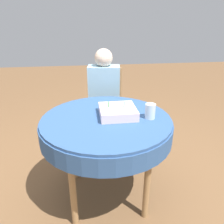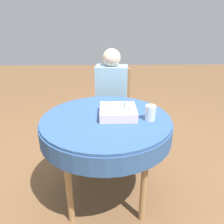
{
  "view_description": "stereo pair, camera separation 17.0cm",
  "coord_description": "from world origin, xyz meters",
  "views": [
    {
      "loc": [
        -0.16,
        -1.54,
        1.49
      ],
      "look_at": [
        0.05,
        0.01,
        0.82
      ],
      "focal_mm": 35.0,
      "sensor_mm": 36.0,
      "label": 1
    },
    {
      "loc": [
        0.01,
        -1.55,
        1.49
      ],
      "look_at": [
        0.05,
        0.01,
        0.82
      ],
      "focal_mm": 35.0,
      "sensor_mm": 36.0,
      "label": 2
    }
  ],
  "objects": [
    {
      "name": "birthday_cake",
      "position": [
        0.1,
        0.03,
        0.81
      ],
      "size": [
        0.28,
        0.28,
        0.12
      ],
      "color": "silver",
      "rests_on": "dining_table"
    },
    {
      "name": "person",
      "position": [
        0.06,
        0.76,
        0.72
      ],
      "size": [
        0.36,
        0.33,
        1.2
      ],
      "rotation": [
        0.0,
        0.0,
        -0.13
      ],
      "color": "beige",
      "rests_on": "ground_plane"
    },
    {
      "name": "chair",
      "position": [
        0.07,
        0.87,
        0.51
      ],
      "size": [
        0.5,
        0.5,
        0.95
      ],
      "rotation": [
        0.0,
        0.0,
        -0.13
      ],
      "color": "#A37A4C",
      "rests_on": "ground_plane"
    },
    {
      "name": "dining_table",
      "position": [
        0.0,
        0.0,
        0.68
      ],
      "size": [
        1.03,
        1.03,
        0.78
      ],
      "color": "#335689",
      "rests_on": "ground_plane"
    },
    {
      "name": "ground_plane",
      "position": [
        0.0,
        0.0,
        0.0
      ],
      "size": [
        12.0,
        12.0,
        0.0
      ],
      "primitive_type": "plane",
      "color": "brown"
    },
    {
      "name": "drinking_glass",
      "position": [
        0.34,
        -0.05,
        0.84
      ],
      "size": [
        0.08,
        0.08,
        0.12
      ],
      "color": "silver",
      "rests_on": "dining_table"
    }
  ]
}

